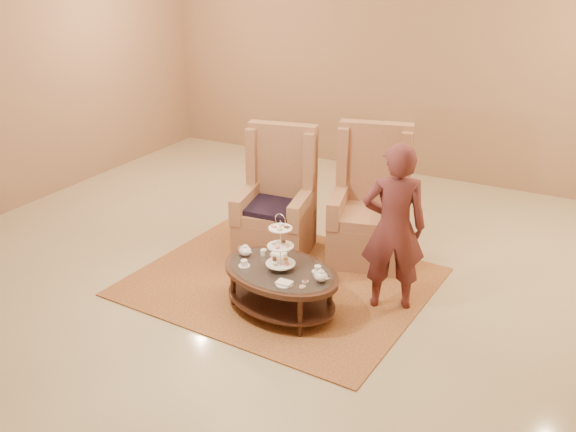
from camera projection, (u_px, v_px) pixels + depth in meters
The scene contains 8 objects.
ground at pixel (279, 294), 6.18m from camera, with size 8.00×8.00×0.00m, color tan.
ceiling at pixel (279, 294), 6.18m from camera, with size 8.00×8.00×0.02m, color silver.
wall_back at pixel (421, 52), 8.73m from camera, with size 8.00×0.04×3.50m, color #9C7455.
rug at pixel (281, 281), 6.39m from camera, with size 2.88×2.44×0.01m.
tea_table at pixel (281, 277), 5.75m from camera, with size 1.30×1.03×0.97m.
armchair_left at pixel (277, 211), 6.88m from camera, with size 0.88×0.90×1.37m.
armchair_right at pixel (370, 214), 6.77m from camera, with size 0.94×0.96×1.42m.
person at pixel (394, 228), 5.67m from camera, with size 0.68×0.58×1.58m.
Camera 1 is at (2.64, -4.70, 3.12)m, focal length 40.00 mm.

